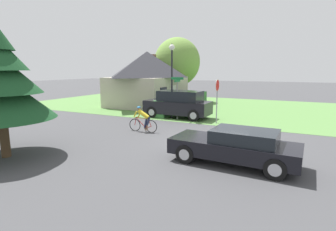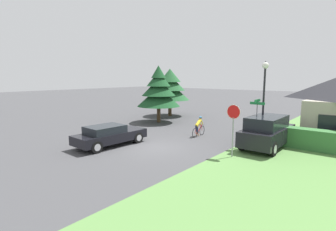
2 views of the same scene
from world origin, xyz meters
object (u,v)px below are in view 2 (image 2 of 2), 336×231
at_px(sedan_left_lane, 109,135).
at_px(cyclist, 199,127).
at_px(parked_suv_right, 267,132).
at_px(street_lamp, 264,86).
at_px(street_name_sign, 257,114).
at_px(conifer_tall_near, 159,91).
at_px(stop_sign, 233,120).
at_px(conifer_tall_far, 170,87).

height_order(sedan_left_lane, cyclist, cyclist).
xyz_separation_m(parked_suv_right, street_lamp, (-0.42, 0.31, 2.69)).
xyz_separation_m(sedan_left_lane, street_lamp, (7.25, 5.99, 2.99)).
height_order(sedan_left_lane, street_name_sign, street_name_sign).
xyz_separation_m(street_name_sign, conifer_tall_near, (-10.24, 2.79, 0.97)).
xyz_separation_m(stop_sign, conifer_tall_near, (-10.06, 5.62, 0.96)).
distance_m(parked_suv_right, stop_sign, 3.29).
bearing_deg(street_lamp, conifer_tall_near, 167.65).
bearing_deg(conifer_tall_far, parked_suv_right, -27.07).
xyz_separation_m(street_name_sign, conifer_tall_far, (-11.97, 6.63, 1.18)).
bearing_deg(conifer_tall_far, cyclist, -39.69).
distance_m(street_name_sign, conifer_tall_far, 13.73).
xyz_separation_m(sedan_left_lane, cyclist, (2.86, 5.67, 0.02)).
bearing_deg(stop_sign, conifer_tall_near, -28.50).
bearing_deg(sedan_left_lane, conifer_tall_near, 23.75).
bearing_deg(street_name_sign, conifer_tall_near, 164.78).
bearing_deg(cyclist, parked_suv_right, -92.87).
bearing_deg(conifer_tall_far, conifer_tall_near, -65.71).
relative_size(parked_suv_right, conifer_tall_near, 0.89).
distance_m(stop_sign, conifer_tall_far, 15.16).
distance_m(street_lamp, street_name_sign, 1.75).
distance_m(street_name_sign, conifer_tall_near, 10.66).
relative_size(cyclist, street_lamp, 0.33).
bearing_deg(conifer_tall_near, stop_sign, -29.19).
height_order(parked_suv_right, conifer_tall_far, conifer_tall_far).
height_order(sedan_left_lane, conifer_tall_near, conifer_tall_near).
distance_m(cyclist, conifer_tall_far, 10.40).
bearing_deg(parked_suv_right, cyclist, 90.69).
bearing_deg(conifer_tall_near, parked_suv_right, -13.43).
height_order(street_lamp, street_name_sign, street_lamp).
bearing_deg(street_lamp, street_name_sign, -110.42).
relative_size(conifer_tall_near, conifer_tall_far, 1.04).
bearing_deg(conifer_tall_far, sedan_left_lane, -67.94).
xyz_separation_m(sedan_left_lane, parked_suv_right, (7.67, 5.69, 0.30)).
distance_m(stop_sign, street_name_sign, 2.84).
xyz_separation_m(cyclist, conifer_tall_far, (-7.77, 6.45, 2.48)).
height_order(stop_sign, conifer_tall_near, conifer_tall_near).
distance_m(parked_suv_right, conifer_tall_far, 14.30).
bearing_deg(street_name_sign, cyclist, 177.62).
height_order(sedan_left_lane, street_lamp, street_lamp).
height_order(parked_suv_right, stop_sign, stop_sign).
bearing_deg(parked_suv_right, conifer_tall_far, 63.38).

